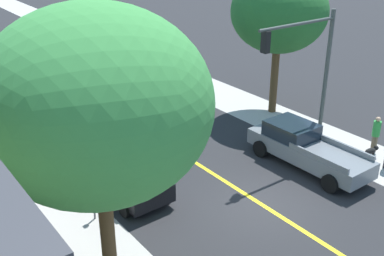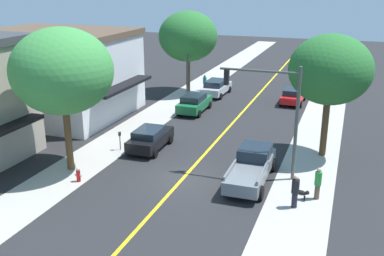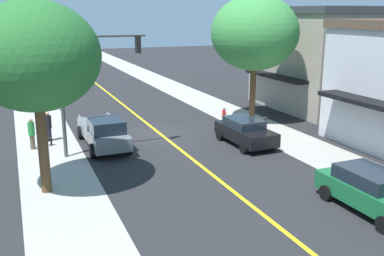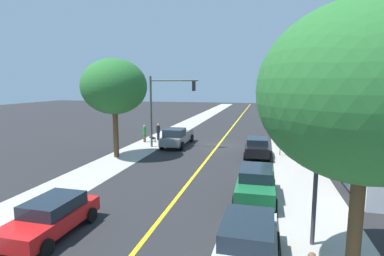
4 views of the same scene
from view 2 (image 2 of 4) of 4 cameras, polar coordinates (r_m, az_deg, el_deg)
ground_plane at (r=26.66m, az=-1.28°, el=-6.55°), size 140.00×140.00×0.00m
sidewalk_left at (r=29.62m, az=-13.81°, el=-4.46°), size 3.41×126.00×0.01m
sidewalk_right at (r=25.25m, az=13.59°, el=-8.58°), size 3.41×126.00×0.01m
road_centerline_stripe at (r=26.66m, az=-1.28°, el=-6.54°), size 0.20×126.00×0.00m
brick_apartment_block at (r=40.35m, az=-17.02°, el=6.66°), size 13.34×10.71×7.14m
street_tree_left_near at (r=27.30m, az=-16.18°, el=6.94°), size 5.97×5.97×8.71m
street_tree_right_corner at (r=45.97m, az=-0.50°, el=11.57°), size 5.92×5.92×8.31m
street_tree_left_far at (r=29.88m, az=17.18°, el=7.07°), size 5.28×5.28×8.06m
fire_hydrant at (r=27.04m, az=-14.25°, el=-5.76°), size 0.44×0.24×0.88m
parking_meter at (r=31.20m, az=-9.16°, el=-1.27°), size 0.12×0.18×1.31m
traffic_light_mast at (r=26.01m, az=10.35°, el=3.02°), size 4.67×0.32×6.72m
street_lamp at (r=43.81m, az=-0.59°, el=8.93°), size 0.70×0.36×6.54m
red_sedan_right_curb at (r=43.67m, az=12.72°, el=4.06°), size 2.10×4.30×1.44m
green_sedan_left_curb at (r=39.75m, az=0.29°, el=3.23°), size 2.14×4.66×1.62m
black_sedan_left_curb at (r=31.11m, az=-5.35°, el=-1.28°), size 2.19×4.40×1.53m
silver_sedan_left_curb at (r=45.71m, az=3.10°, el=5.20°), size 2.20×4.80×1.59m
blue_sedan_right_curb at (r=51.50m, az=14.31°, el=6.11°), size 1.96×4.17×1.50m
grey_pickup_truck at (r=26.40m, az=7.61°, el=-4.83°), size 2.27×5.98×1.81m
pedestrian_black_shirt at (r=23.77m, az=12.98°, el=-7.78°), size 0.39×0.39×1.80m
pedestrian_green_shirt at (r=24.94m, az=15.71°, el=-6.69°), size 0.36×0.36×1.81m
pedestrian_teal_shirt at (r=47.65m, az=1.63°, el=5.82°), size 0.39×0.39×1.67m
small_dog at (r=24.89m, az=13.79°, el=-8.03°), size 0.79×0.39×0.59m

